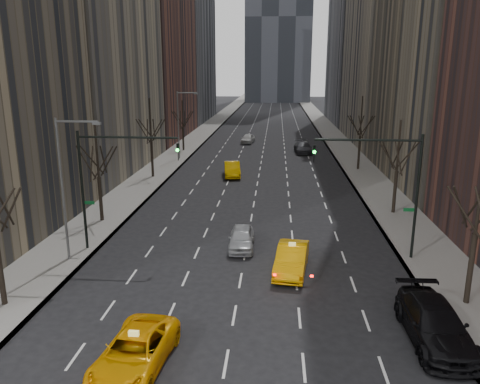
% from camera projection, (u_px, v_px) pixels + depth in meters
% --- Properties ---
extents(ground, '(400.00, 400.00, 0.00)m').
position_uv_depth(ground, '(226.00, 364.00, 19.60)').
color(ground, black).
rests_on(ground, ground).
extents(sidewalk_left, '(4.50, 320.00, 0.15)m').
position_uv_depth(sidewalk_left, '(201.00, 134.00, 87.99)').
color(sidewalk_left, slate).
rests_on(sidewalk_left, ground).
extents(sidewalk_right, '(4.50, 320.00, 0.15)m').
position_uv_depth(sidewalk_right, '(332.00, 136.00, 86.16)').
color(sidewalk_right, slate).
rests_on(sidewalk_right, ground).
extents(bld_left_far, '(14.00, 28.00, 44.00)m').
position_uv_depth(bld_left_far, '(140.00, 8.00, 79.25)').
color(bld_left_far, brown).
rests_on(bld_left_far, ground).
extents(tree_lw_b, '(3.36, 3.50, 7.82)m').
position_uv_depth(tree_lw_b, '(99.00, 177.00, 36.90)').
color(tree_lw_b, black).
rests_on(tree_lw_b, ground).
extents(tree_lw_c, '(3.36, 3.50, 8.74)m').
position_uv_depth(tree_lw_c, '(151.00, 142.00, 52.25)').
color(tree_lw_c, black).
rests_on(tree_lw_c, ground).
extents(tree_lw_d, '(3.36, 3.50, 7.36)m').
position_uv_depth(tree_lw_d, '(183.00, 127.00, 69.73)').
color(tree_lw_d, black).
rests_on(tree_lw_d, ground).
extents(tree_rw_a, '(3.36, 3.50, 8.28)m').
position_uv_depth(tree_rw_a, '(475.00, 235.00, 23.50)').
color(tree_rw_a, black).
rests_on(tree_rw_a, ground).
extents(tree_rw_b, '(3.36, 3.50, 7.82)m').
position_uv_depth(tree_rw_b, '(397.00, 171.00, 38.96)').
color(tree_rw_b, black).
rests_on(tree_rw_b, ground).
extents(tree_rw_c, '(3.36, 3.50, 8.74)m').
position_uv_depth(tree_rw_c, '(360.00, 137.00, 56.24)').
color(tree_rw_c, black).
rests_on(tree_rw_c, ground).
extents(traffic_mast_left, '(6.69, 0.39, 8.00)m').
position_uv_depth(traffic_mast_left, '(106.00, 172.00, 30.45)').
color(traffic_mast_left, black).
rests_on(traffic_mast_left, ground).
extents(traffic_mast_right, '(6.69, 0.39, 8.00)m').
position_uv_depth(traffic_mast_right, '(391.00, 176.00, 29.09)').
color(traffic_mast_right, black).
rests_on(traffic_mast_right, ground).
extents(streetlight_near, '(2.83, 0.22, 9.00)m').
position_uv_depth(streetlight_near, '(67.00, 176.00, 28.62)').
color(streetlight_near, slate).
rests_on(streetlight_near, ground).
extents(streetlight_far, '(2.83, 0.22, 9.00)m').
position_uv_depth(streetlight_far, '(181.00, 118.00, 62.37)').
color(streetlight_far, slate).
rests_on(streetlight_far, ground).
extents(taxi_suv, '(3.02, 5.64, 1.51)m').
position_uv_depth(taxi_suv, '(134.00, 352.00, 19.09)').
color(taxi_suv, '#F7A805').
rests_on(taxi_suv, ground).
extents(taxi_sedan, '(2.40, 5.23, 1.66)m').
position_uv_depth(taxi_sedan, '(292.00, 259.00, 28.31)').
color(taxi_sedan, '#F9A805').
rests_on(taxi_sedan, ground).
extents(silver_sedan_ahead, '(1.80, 4.27, 1.44)m').
position_uv_depth(silver_sedan_ahead, '(242.00, 238.00, 32.09)').
color(silver_sedan_ahead, '#A4A7AC').
rests_on(silver_sedan_ahead, ground).
extents(parked_suv_black, '(2.57, 6.08, 1.75)m').
position_uv_depth(parked_suv_black, '(435.00, 323.00, 21.02)').
color(parked_suv_black, black).
rests_on(parked_suv_black, ground).
extents(far_taxi, '(2.38, 5.18, 1.64)m').
position_uv_depth(far_taxi, '(232.00, 169.00, 53.68)').
color(far_taxi, '#EDAD04').
rests_on(far_taxi, ground).
extents(far_suv_grey, '(2.69, 5.83, 1.65)m').
position_uv_depth(far_suv_grey, '(303.00, 147.00, 68.72)').
color(far_suv_grey, '#303035').
rests_on(far_suv_grey, ground).
extents(far_car_white, '(2.41, 4.70, 1.53)m').
position_uv_depth(far_car_white, '(248.00, 139.00, 77.80)').
color(far_car_white, beige).
rests_on(far_car_white, ground).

